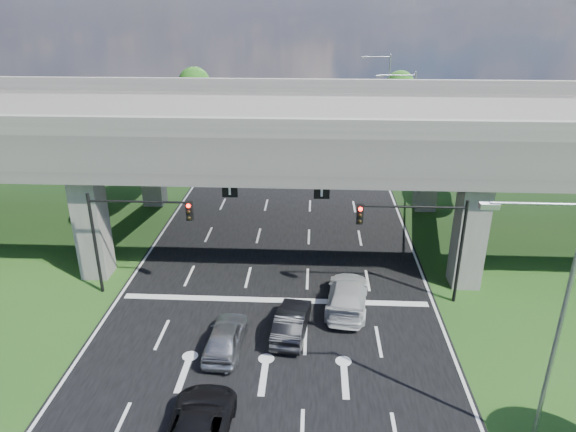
# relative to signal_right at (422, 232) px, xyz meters

# --- Properties ---
(ground) EXTENTS (160.00, 160.00, 0.00)m
(ground) POSITION_rel_signal_right_xyz_m (-7.82, -3.94, -4.19)
(ground) COLOR #1E4716
(ground) RESTS_ON ground
(road) EXTENTS (18.00, 120.00, 0.03)m
(road) POSITION_rel_signal_right_xyz_m (-7.82, 6.06, -4.17)
(road) COLOR black
(road) RESTS_ON ground
(overpass) EXTENTS (80.00, 15.00, 10.00)m
(overpass) POSITION_rel_signal_right_xyz_m (-7.82, 8.06, 3.73)
(overpass) COLOR #3D3A38
(overpass) RESTS_ON ground
(warehouse) EXTENTS (20.00, 10.00, 4.00)m
(warehouse) POSITION_rel_signal_right_xyz_m (-33.82, 31.06, -2.19)
(warehouse) COLOR #9E9E99
(warehouse) RESTS_ON ground
(signal_right) EXTENTS (5.76, 0.54, 6.00)m
(signal_right) POSITION_rel_signal_right_xyz_m (0.00, 0.00, 0.00)
(signal_right) COLOR black
(signal_right) RESTS_ON ground
(signal_left) EXTENTS (5.76, 0.54, 6.00)m
(signal_left) POSITION_rel_signal_right_xyz_m (-15.65, 0.00, 0.00)
(signal_left) COLOR black
(signal_left) RESTS_ON ground
(streetlight_near) EXTENTS (3.38, 0.25, 10.00)m
(streetlight_near) POSITION_rel_signal_right_xyz_m (2.27, -9.94, 1.66)
(streetlight_near) COLOR gray
(streetlight_near) RESTS_ON ground
(streetlight_far) EXTENTS (3.38, 0.25, 10.00)m
(streetlight_far) POSITION_rel_signal_right_xyz_m (2.27, 20.06, 1.66)
(streetlight_far) COLOR gray
(streetlight_far) RESTS_ON ground
(streetlight_beyond) EXTENTS (3.38, 0.25, 10.00)m
(streetlight_beyond) POSITION_rel_signal_right_xyz_m (2.27, 36.06, 1.66)
(streetlight_beyond) COLOR gray
(streetlight_beyond) RESTS_ON ground
(tree_left_near) EXTENTS (4.50, 4.50, 7.80)m
(tree_left_near) POSITION_rel_signal_right_xyz_m (-21.78, 22.06, 0.63)
(tree_left_near) COLOR black
(tree_left_near) RESTS_ON ground
(tree_left_mid) EXTENTS (3.91, 3.90, 6.76)m
(tree_left_mid) POSITION_rel_signal_right_xyz_m (-24.78, 30.06, -0.01)
(tree_left_mid) COLOR black
(tree_left_mid) RESTS_ON ground
(tree_left_far) EXTENTS (4.80, 4.80, 8.32)m
(tree_left_far) POSITION_rel_signal_right_xyz_m (-20.78, 38.06, 0.95)
(tree_left_far) COLOR black
(tree_left_far) RESTS_ON ground
(tree_right_near) EXTENTS (4.20, 4.20, 7.28)m
(tree_right_near) POSITION_rel_signal_right_xyz_m (5.22, 24.06, 0.31)
(tree_right_near) COLOR black
(tree_right_near) RESTS_ON ground
(tree_right_mid) EXTENTS (3.91, 3.90, 6.76)m
(tree_right_mid) POSITION_rel_signal_right_xyz_m (8.22, 32.06, -0.01)
(tree_right_mid) COLOR black
(tree_right_mid) RESTS_ON ground
(tree_right_far) EXTENTS (4.50, 4.50, 7.80)m
(tree_right_far) POSITION_rel_signal_right_xyz_m (4.22, 40.06, 0.63)
(tree_right_far) COLOR black
(tree_right_far) RESTS_ON ground
(car_silver) EXTENTS (1.85, 4.24, 1.42)m
(car_silver) POSITION_rel_signal_right_xyz_m (-9.81, -4.91, -3.45)
(car_silver) COLOR #9EA0A5
(car_silver) RESTS_ON road
(car_dark) EXTENTS (1.97, 4.36, 1.39)m
(car_dark) POSITION_rel_signal_right_xyz_m (-6.73, -3.50, -3.46)
(car_dark) COLOR black
(car_dark) RESTS_ON road
(car_white) EXTENTS (2.74, 5.47, 1.52)m
(car_white) POSITION_rel_signal_right_xyz_m (-3.83, -0.94, -3.39)
(car_white) COLOR #B5B5B5
(car_white) RESTS_ON road
(car_trailing) EXTENTS (2.44, 5.11, 1.41)m
(car_trailing) POSITION_rel_signal_right_xyz_m (-9.91, -10.58, -3.45)
(car_trailing) COLOR black
(car_trailing) RESTS_ON road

